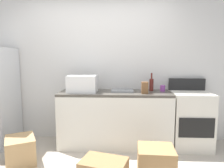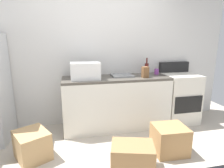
% 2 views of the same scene
% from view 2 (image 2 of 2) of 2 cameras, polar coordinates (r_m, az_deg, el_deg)
% --- Properties ---
extents(wall_back, '(5.00, 0.10, 2.60)m').
position_cam_2_polar(wall_back, '(3.39, -5.06, 9.69)').
color(wall_back, silver).
rests_on(wall_back, ground_plane).
extents(kitchen_counter, '(1.80, 0.60, 0.90)m').
position_cam_2_polar(kitchen_counter, '(3.27, 1.28, -5.62)').
color(kitchen_counter, silver).
rests_on(kitchen_counter, ground_plane).
extents(stove_oven, '(0.60, 0.61, 1.10)m').
position_cam_2_polar(stove_oven, '(3.73, 19.82, -3.76)').
color(stove_oven, silver).
rests_on(stove_oven, ground_plane).
extents(microwave, '(0.46, 0.34, 0.27)m').
position_cam_2_polar(microwave, '(3.00, -8.23, 4.07)').
color(microwave, white).
rests_on(microwave, kitchen_counter).
extents(sink_basin, '(0.36, 0.32, 0.03)m').
position_cam_2_polar(sink_basin, '(3.23, 3.15, 2.65)').
color(sink_basin, slate).
rests_on(sink_basin, kitchen_counter).
extents(wine_bottle, '(0.07, 0.07, 0.30)m').
position_cam_2_polar(wine_bottle, '(3.46, 10.55, 4.76)').
color(wine_bottle, '#591E19').
rests_on(wine_bottle, kitchen_counter).
extents(coffee_mug, '(0.08, 0.08, 0.10)m').
position_cam_2_polar(coffee_mug, '(3.50, 13.50, 3.72)').
color(coffee_mug, purple).
rests_on(coffee_mug, kitchen_counter).
extents(knife_block, '(0.10, 0.10, 0.18)m').
position_cam_2_polar(knife_block, '(3.15, 10.15, 3.61)').
color(knife_block, brown).
rests_on(knife_block, kitchen_counter).
extents(cardboard_box_large, '(0.54, 0.57, 0.37)m').
position_cam_2_polar(cardboard_box_large, '(2.74, -23.28, -16.85)').
color(cardboard_box_large, tan).
rests_on(cardboard_box_large, ground_plane).
extents(cardboard_box_medium, '(0.57, 0.46, 0.33)m').
position_cam_2_polar(cardboard_box_medium, '(2.36, 6.27, -21.44)').
color(cardboard_box_medium, olive).
rests_on(cardboard_box_medium, ground_plane).
extents(cardboard_box_small, '(0.45, 0.41, 0.38)m').
position_cam_2_polar(cardboard_box_small, '(2.76, 17.22, -15.90)').
color(cardboard_box_small, '#A37A4C').
rests_on(cardboard_box_small, ground_plane).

